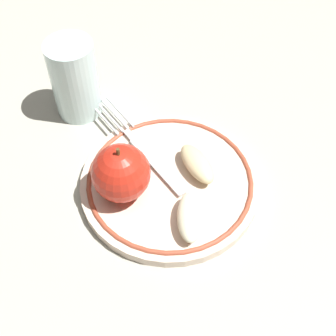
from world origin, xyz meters
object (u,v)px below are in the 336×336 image
Objects in this scene: apple_slice_back at (190,217)px; fork at (140,147)px; apple_red_whole at (121,173)px; apple_slice_front at (197,164)px; plate at (168,182)px; drinking_glass at (75,79)px.

apple_slice_back reaches higher than fork.
apple_red_whole reaches higher than apple_slice_back.
apple_slice_front and apple_slice_back have the same top height.
apple_slice_front is (-0.07, 0.07, -0.02)m from apple_red_whole.
apple_slice_front is at bearing 135.00° from apple_red_whole.
plate is 0.19m from drinking_glass.
fork is 1.59× the size of drinking_glass.
apple_slice_front is 0.08m from apple_slice_back.
fork reaches higher than plate.
fork is (-0.03, -0.05, 0.01)m from plate.
drinking_glass is (-0.07, -0.17, 0.05)m from plate.
fork is at bearing 28.00° from apple_slice_back.
apple_slice_front reaches higher than fork.
apple_red_whole reaches higher than fork.
apple_slice_back is 0.58× the size of drinking_glass.
drinking_glass is at bearing -129.80° from apple_red_whole.
apple_red_whole reaches higher than apple_slice_front.
apple_slice_front is 0.20m from drinking_glass.
fork is (-0.00, -0.08, -0.01)m from apple_slice_front.
fork is 0.13m from drinking_glass.
plate is 0.06m from fork.
plate is 0.07m from apple_slice_back.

